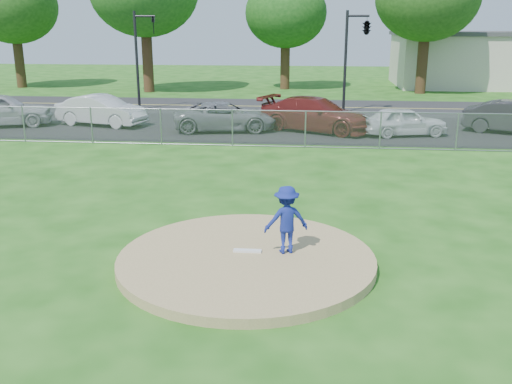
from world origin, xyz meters
TOP-DOWN VIEW (x-y plane):
  - ground at (0.00, 10.00)m, footprint 120.00×120.00m
  - pitchers_mound at (0.00, 0.00)m, footprint 5.40×5.40m
  - pitching_rubber at (0.00, 0.20)m, footprint 0.60×0.15m
  - chain_link_fence at (0.00, 12.00)m, footprint 40.00×0.06m
  - parking_lot at (0.00, 16.50)m, footprint 50.00×8.00m
  - street at (0.00, 24.00)m, footprint 60.00×7.00m
  - commercial_building at (16.00, 38.00)m, footprint 16.40×9.40m
  - tree_center at (-1.00, 34.00)m, footprint 6.16×6.16m
  - traffic_signal_left at (-8.76, 22.00)m, footprint 1.28×0.20m
  - traffic_signal_center at (3.97, 22.00)m, footprint 1.42×2.48m
  - pitcher at (0.82, 0.27)m, footprint 1.06×0.80m
  - traffic_cone at (-4.77, 15.76)m, footprint 0.31×0.31m
  - parked_car_silver at (-14.02, 15.55)m, footprint 5.21×3.47m
  - parked_car_white at (-9.18, 16.34)m, footprint 4.75×2.66m
  - parked_car_gray at (-2.84, 15.48)m, footprint 5.09×2.94m
  - parked_car_darkred at (1.43, 15.80)m, footprint 5.87×4.24m
  - parked_car_pearl at (5.40, 15.08)m, footprint 4.04×2.37m

SIDE VIEW (x-z plane):
  - ground at x=0.00m, z-range 0.00..0.00m
  - street at x=0.00m, z-range 0.00..0.01m
  - parking_lot at x=0.00m, z-range 0.00..0.01m
  - pitchers_mound at x=0.00m, z-range 0.00..0.20m
  - pitching_rubber at x=0.00m, z-range 0.20..0.24m
  - traffic_cone at x=-4.77m, z-range 0.01..0.62m
  - parked_car_pearl at x=5.40m, z-range 0.01..1.30m
  - parked_car_gray at x=-2.84m, z-range 0.01..1.35m
  - chain_link_fence at x=0.00m, z-range 0.00..1.50m
  - parked_car_white at x=-9.18m, z-range 0.01..1.49m
  - parked_car_darkred at x=1.43m, z-range 0.01..1.59m
  - parked_car_silver at x=-14.02m, z-range 0.01..1.66m
  - pitcher at x=0.82m, z-range 0.20..1.65m
  - commercial_building at x=16.00m, z-range 0.01..4.31m
  - traffic_signal_left at x=-8.76m, z-range 0.56..6.16m
  - traffic_signal_center at x=3.97m, z-range 1.81..7.41m
  - tree_center at x=-1.00m, z-range 1.55..11.39m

